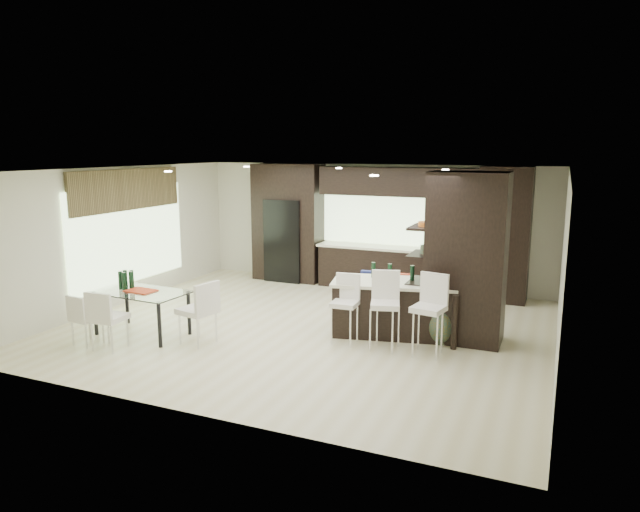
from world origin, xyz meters
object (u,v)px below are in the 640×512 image
at_px(kitchen_island, 398,308).
at_px(chair_end, 198,315).
at_px(bench, 386,311).
at_px(floor_vase, 441,309).
at_px(dining_table, 142,313).
at_px(chair_near, 109,322).
at_px(stool_right, 428,323).
at_px(stool_left, 345,316).
at_px(stool_mid, 385,319).
at_px(chair_far, 87,321).

distance_m(kitchen_island, chair_end, 3.26).
distance_m(bench, floor_vase, 1.20).
bearing_deg(dining_table, chair_end, 3.35).
bearing_deg(chair_near, stool_right, 16.28).
bearing_deg(kitchen_island, dining_table, -168.97).
xyz_separation_m(kitchen_island, bench, (-0.31, 0.32, -0.18)).
bearing_deg(stool_left, stool_mid, -4.66).
height_order(kitchen_island, chair_end, chair_end).
height_order(bench, chair_end, chair_end).
height_order(bench, chair_far, chair_far).
relative_size(stool_right, chair_near, 1.15).
relative_size(bench, chair_far, 1.89).
relative_size(stool_mid, dining_table, 0.64).
xyz_separation_m(bench, chair_far, (-4.06, -2.72, 0.10)).
xyz_separation_m(stool_left, bench, (0.35, 1.08, -0.17)).
relative_size(floor_vase, chair_far, 1.51).
height_order(dining_table, chair_near, chair_near).
xyz_separation_m(stool_mid, chair_end, (-2.79, -0.90, -0.02)).
xyz_separation_m(bench, dining_table, (-3.58, -2.01, 0.10)).
distance_m(bench, chair_far, 4.89).
xyz_separation_m(dining_table, chair_end, (1.10, 0.00, 0.10)).
bearing_deg(kitchen_island, stool_left, -143.48).
xyz_separation_m(bench, chair_near, (-3.58, -2.75, 0.16)).
xyz_separation_m(dining_table, chair_near, (0.00, -0.75, 0.06)).
xyz_separation_m(dining_table, chair_far, (-0.48, -0.71, 0.00)).
relative_size(stool_right, bench, 0.70).
bearing_deg(dining_table, chair_far, -120.54).
distance_m(stool_mid, stool_right, 0.67).
bearing_deg(bench, stool_mid, -79.83).
relative_size(stool_left, floor_vase, 0.79).
xyz_separation_m(stool_mid, dining_table, (-3.89, -0.90, -0.12)).
bearing_deg(stool_left, bench, 69.07).
distance_m(stool_left, bench, 1.15).
xyz_separation_m(floor_vase, chair_near, (-4.64, -2.26, -0.13)).
bearing_deg(stool_right, stool_mid, -169.69).
xyz_separation_m(stool_left, stool_right, (1.33, -0.02, 0.05)).
relative_size(stool_right, chair_far, 1.32).
xyz_separation_m(bench, chair_end, (-2.48, -2.01, 0.20)).
relative_size(chair_near, chair_far, 1.16).
bearing_deg(stool_left, chair_end, -159.57).
distance_m(kitchen_island, bench, 0.48).
bearing_deg(stool_mid, chair_far, -175.33).
distance_m(stool_right, floor_vase, 0.62).
relative_size(chair_near, chair_end, 0.92).
bearing_deg(stool_left, chair_far, -159.20).
xyz_separation_m(kitchen_island, chair_end, (-2.79, -1.69, 0.02)).
relative_size(stool_left, chair_end, 0.95).
relative_size(kitchen_island, floor_vase, 1.91).
height_order(stool_mid, dining_table, stool_mid).
bearing_deg(kitchen_island, stool_mid, -102.37).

